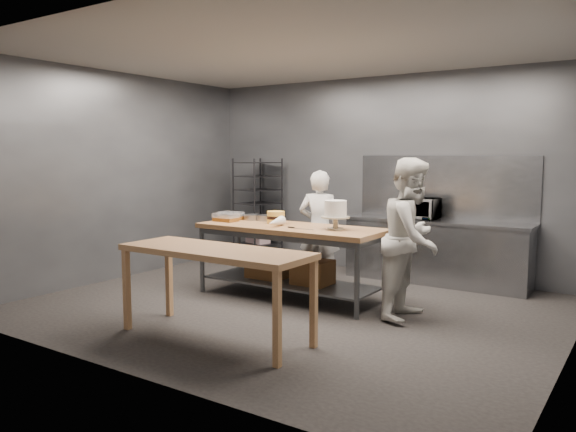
# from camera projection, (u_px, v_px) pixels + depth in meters

# --- Properties ---
(ground) EXTENTS (6.00, 6.00, 0.00)m
(ground) POSITION_uv_depth(u_px,v_px,m) (292.00, 306.00, 6.73)
(ground) COLOR black
(ground) RESTS_ON ground
(back_wall) EXTENTS (6.00, 0.04, 3.00)m
(back_wall) POSITION_uv_depth(u_px,v_px,m) (381.00, 175.00, 8.63)
(back_wall) COLOR #4C4F54
(back_wall) RESTS_ON ground
(work_table) EXTENTS (2.40, 0.90, 0.92)m
(work_table) POSITION_uv_depth(u_px,v_px,m) (289.00, 253.00, 7.11)
(work_table) COLOR brown
(work_table) RESTS_ON ground
(near_counter) EXTENTS (2.00, 0.70, 0.90)m
(near_counter) POSITION_uv_depth(u_px,v_px,m) (215.00, 257.00, 5.49)
(near_counter) COLOR #92633C
(near_counter) RESTS_ON ground
(back_counter) EXTENTS (2.60, 0.60, 0.90)m
(back_counter) POSITION_uv_depth(u_px,v_px,m) (436.00, 251.00, 7.93)
(back_counter) COLOR slate
(back_counter) RESTS_ON ground
(splashback_panel) EXTENTS (2.60, 0.02, 0.90)m
(splashback_panel) POSITION_uv_depth(u_px,v_px,m) (444.00, 187.00, 8.08)
(splashback_panel) COLOR slate
(splashback_panel) RESTS_ON back_counter
(speed_rack) EXTENTS (0.73, 0.77, 1.75)m
(speed_rack) POSITION_uv_depth(u_px,v_px,m) (258.00, 211.00, 9.52)
(speed_rack) COLOR black
(speed_rack) RESTS_ON ground
(chef_behind) EXTENTS (0.66, 0.52, 1.60)m
(chef_behind) POSITION_uv_depth(u_px,v_px,m) (319.00, 228.00, 7.72)
(chef_behind) COLOR silver
(chef_behind) RESTS_ON ground
(chef_right) EXTENTS (0.68, 0.87, 1.78)m
(chef_right) POSITION_uv_depth(u_px,v_px,m) (412.00, 239.00, 6.19)
(chef_right) COLOR silver
(chef_right) RESTS_ON ground
(microwave) EXTENTS (0.54, 0.37, 0.30)m
(microwave) POSITION_uv_depth(u_px,v_px,m) (419.00, 208.00, 8.01)
(microwave) COLOR black
(microwave) RESTS_ON back_counter
(frosted_cake_stand) EXTENTS (0.34, 0.34, 0.35)m
(frosted_cake_stand) POSITION_uv_depth(u_px,v_px,m) (336.00, 211.00, 6.68)
(frosted_cake_stand) COLOR #B0A78D
(frosted_cake_stand) RESTS_ON work_table
(layer_cake) EXTENTS (0.23, 0.23, 0.16)m
(layer_cake) POSITION_uv_depth(u_px,v_px,m) (276.00, 217.00, 7.30)
(layer_cake) COLOR #F5BC4E
(layer_cake) RESTS_ON work_table
(cake_pans) EXTENTS (0.68, 0.34, 0.07)m
(cake_pans) POSITION_uv_depth(u_px,v_px,m) (251.00, 217.00, 7.71)
(cake_pans) COLOR gray
(cake_pans) RESTS_ON work_table
(piping_bag) EXTENTS (0.19, 0.40, 0.12)m
(piping_bag) POSITION_uv_depth(u_px,v_px,m) (275.00, 222.00, 6.96)
(piping_bag) COLOR white
(piping_bag) RESTS_ON work_table
(offset_spatula) EXTENTS (0.36, 0.02, 0.02)m
(offset_spatula) POSITION_uv_depth(u_px,v_px,m) (297.00, 228.00, 6.79)
(offset_spatula) COLOR slate
(offset_spatula) RESTS_ON work_table
(pastry_clamshells) EXTENTS (0.38, 0.40, 0.11)m
(pastry_clamshells) POSITION_uv_depth(u_px,v_px,m) (228.00, 216.00, 7.63)
(pastry_clamshells) COLOR #9C681F
(pastry_clamshells) RESTS_ON work_table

